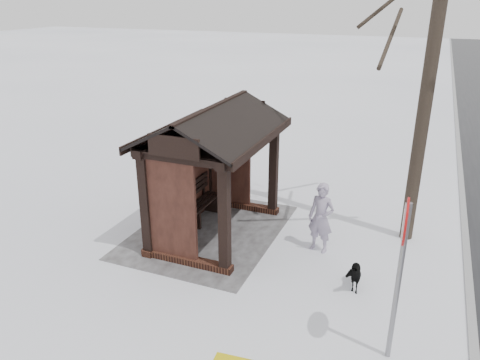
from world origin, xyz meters
The scene contains 7 objects.
ground centered at (0.00, 0.00, 0.00)m, with size 120.00×120.00×0.00m, color white.
kerb centered at (0.00, 5.50, 0.01)m, with size 120.00×0.15×0.06m, color gray.
trampled_patch centered at (0.00, -0.20, 0.01)m, with size 4.20×3.20×0.02m, color gray.
bus_shelter centered at (0.00, -0.16, 2.17)m, with size 3.60×2.40×3.09m.
pedestrian centered at (-0.13, 2.46, 0.79)m, with size 0.58×0.38×1.58m, color #A194AE.
dog centered at (1.02, 3.38, 0.29)m, with size 0.31×0.69×0.58m, color black.
road_sign centered at (2.69, 4.22, 1.91)m, with size 0.69×0.11×2.70m.
Camera 1 is at (8.96, 4.30, 5.29)m, focal length 35.00 mm.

